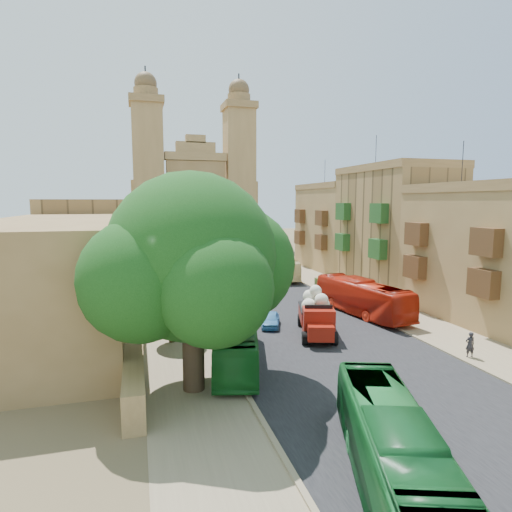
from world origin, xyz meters
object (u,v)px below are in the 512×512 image
street_tree_a (171,294)px  car_white_a (227,278)px  car_dkblue (194,269)px  pedestrian_c (375,294)px  bus_cream_east (282,267)px  car_blue_b (190,252)px  bus_green_north (237,341)px  car_white_b (232,263)px  ficus_tree (194,263)px  car_blue_a (271,319)px  car_cream (265,286)px  bus_green_south (392,448)px  pedestrian_a (470,345)px  church (193,203)px  olive_pickup (331,290)px  street_tree_c (156,257)px  street_tree_d (152,243)px  red_truck (316,314)px  street_tree_b (161,268)px  bus_red_east (362,297)px

street_tree_a → car_white_a: size_ratio=1.32×
car_dkblue → pedestrian_c: bearing=-70.6°
bus_cream_east → car_blue_b: 28.08m
bus_green_north → car_white_b: (7.91, 37.58, -0.72)m
bus_green_north → ficus_tree: bearing=-120.8°
car_blue_a → car_blue_b: bearing=111.0°
car_cream → car_blue_a: bearing=88.7°
bus_green_south → pedestrian_a: bearing=57.9°
church → pedestrian_c: church is taller
car_white_b → pedestrian_a: size_ratio=2.43×
street_tree_a → bus_cream_east: street_tree_a is taller
olive_pickup → car_cream: (-5.39, 5.06, -0.22)m
street_tree_c → bus_green_south: (6.00, -41.58, -1.58)m
car_cream → pedestrian_a: size_ratio=2.90×
car_dkblue → car_white_b: size_ratio=1.19×
church → pedestrian_a: 75.56m
bus_green_south → car_blue_b: size_ratio=2.64×
bus_cream_east → car_blue_b: (-8.61, 26.71, -0.79)m
street_tree_d → red_truck: size_ratio=0.83×
car_dkblue → pedestrian_a: pedestrian_a is taller
car_blue_a → car_white_a: size_ratio=0.87×
car_cream → pedestrian_c: 11.85m
church → car_dkblue: (-4.88, -38.67, -8.83)m
car_cream → car_white_b: 18.13m
street_tree_b → bus_green_north: size_ratio=0.52×
street_tree_d → pedestrian_a: street_tree_d is taller
bus_red_east → car_blue_b: bus_red_east is taller
street_tree_d → pedestrian_c: 35.79m
car_white_a → car_dkblue: bearing=130.4°
bus_cream_east → car_white_b: bus_cream_east is taller
church → car_white_b: size_ratio=9.11×
red_truck → pedestrian_c: 11.99m
street_tree_c → red_truck: 27.27m
street_tree_b → car_blue_b: (7.06, 36.54, -2.83)m
street_tree_a → car_blue_a: bearing=12.3°
olive_pickup → bus_red_east: (-0.00, -6.23, 0.63)m
car_cream → pedestrian_a: (6.74, -22.39, 0.16)m
ficus_tree → olive_pickup: ficus_tree is taller
church → pedestrian_a: bearing=-84.0°
street_tree_a → street_tree_d: size_ratio=0.95×
bus_cream_east → car_dkblue: size_ratio=2.16×
car_cream → car_dkblue: (-5.99, 13.59, 0.03)m
ficus_tree → bus_green_south: size_ratio=1.11×
street_tree_a → pedestrian_c: street_tree_a is taller
car_blue_a → street_tree_c: bearing=129.3°
bus_cream_east → car_dkblue: (-10.56, 6.12, -0.74)m
bus_red_east → pedestrian_c: (3.26, 3.19, -0.55)m
red_truck → bus_red_east: size_ratio=0.59×
street_tree_c → car_dkblue: size_ratio=0.95×
street_tree_b → bus_red_east: size_ratio=0.48×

